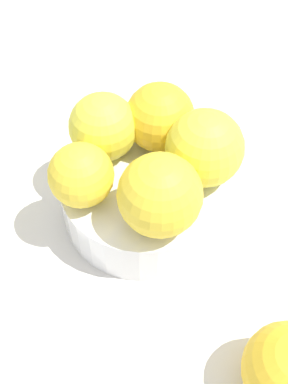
# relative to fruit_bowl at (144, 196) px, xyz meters

# --- Properties ---
(ground_plane) EXTENTS (1.10, 1.10, 0.02)m
(ground_plane) POSITION_rel_fruit_bowl_xyz_m (0.00, 0.00, -0.04)
(ground_plane) COLOR silver
(fruit_bowl) EXTENTS (0.17, 0.17, 0.05)m
(fruit_bowl) POSITION_rel_fruit_bowl_xyz_m (0.00, 0.00, 0.00)
(fruit_bowl) COLOR white
(fruit_bowl) RESTS_ON ground_plane
(orange_in_bowl_0) EXTENTS (0.07, 0.07, 0.07)m
(orange_in_bowl_0) POSITION_rel_fruit_bowl_xyz_m (0.02, -0.05, 0.06)
(orange_in_bowl_0) COLOR yellow
(orange_in_bowl_0) RESTS_ON fruit_bowl
(orange_in_bowl_1) EXTENTS (0.08, 0.08, 0.08)m
(orange_in_bowl_1) POSITION_rel_fruit_bowl_xyz_m (0.01, 0.05, 0.07)
(orange_in_bowl_1) COLOR yellow
(orange_in_bowl_1) RESTS_ON fruit_bowl
(orange_in_bowl_2) EXTENTS (0.08, 0.08, 0.08)m
(orange_in_bowl_2) POSITION_rel_fruit_bowl_xyz_m (-0.05, 0.02, 0.07)
(orange_in_bowl_2) COLOR yellow
(orange_in_bowl_2) RESTS_ON fruit_bowl
(orange_in_bowl_3) EXTENTS (0.07, 0.07, 0.07)m
(orange_in_bowl_3) POSITION_rel_fruit_bowl_xyz_m (-0.04, -0.03, 0.06)
(orange_in_bowl_3) COLOR yellow
(orange_in_bowl_3) RESTS_ON fruit_bowl
(orange_in_bowl_4) EXTENTS (0.06, 0.06, 0.06)m
(orange_in_bowl_4) POSITION_rel_fruit_bowl_xyz_m (0.06, -0.01, 0.06)
(orange_in_bowl_4) COLOR yellow
(orange_in_bowl_4) RESTS_ON fruit_bowl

